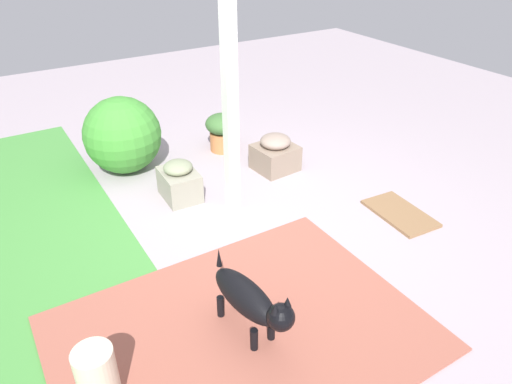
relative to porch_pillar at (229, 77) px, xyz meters
name	(u,v)px	position (x,y,z in m)	size (l,w,h in m)	color
ground_plane	(252,221)	(-0.30, -0.03, -1.27)	(12.00, 12.00, 0.00)	#A799A1
brick_path	(242,333)	(-1.42, 0.73, -1.27)	(1.80, 2.40, 0.02)	#9F5747
porch_pillar	(229,77)	(0.00, 0.00, 0.00)	(0.11, 0.11, 2.55)	white
stone_planter_nearest	(275,154)	(0.45, -0.77, -1.09)	(0.44, 0.45, 0.41)	gray
stone_planter_mid	(179,181)	(0.44, 0.35, -1.09)	(0.45, 0.34, 0.40)	gray
round_shrub	(122,135)	(1.28, 0.61, -0.87)	(0.81, 0.81, 0.81)	#3F8D32
terracotta_pot_broad	(222,130)	(1.17, -0.52, -1.02)	(0.39, 0.39, 0.45)	#C17341
dog	(250,300)	(-1.44, 0.67, -0.98)	(0.75, 0.27, 0.51)	black
ceramic_urn	(98,378)	(-1.45, 1.67, -1.07)	(0.23, 0.23, 0.42)	beige
doormat	(400,213)	(-0.93, -1.26, -1.26)	(0.67, 0.39, 0.03)	olive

